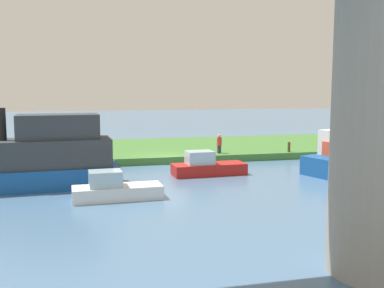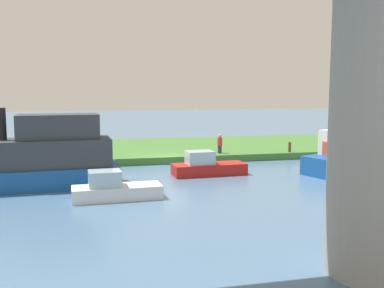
# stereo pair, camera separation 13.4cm
# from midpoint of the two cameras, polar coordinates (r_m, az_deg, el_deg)

# --- Properties ---
(ground_plane) EXTENTS (160.00, 160.00, 0.00)m
(ground_plane) POSITION_cam_midpoint_polar(r_m,az_deg,el_deg) (30.19, -3.15, -2.67)
(ground_plane) COLOR #4C7093
(grassy_bank) EXTENTS (80.00, 12.00, 0.50)m
(grassy_bank) POSITION_cam_midpoint_polar(r_m,az_deg,el_deg) (36.01, -4.85, -0.71)
(grassy_bank) COLOR #427533
(grassy_bank) RESTS_ON ground
(bridge_pylon) EXTENTS (2.87, 2.87, 9.09)m
(bridge_pylon) POSITION_cam_midpoint_polar(r_m,az_deg,el_deg) (12.96, 23.81, 4.06)
(bridge_pylon) COLOR #9E998E
(bridge_pylon) RESTS_ON ground
(person_on_bank) EXTENTS (0.41, 0.41, 1.39)m
(person_on_bank) POSITION_cam_midpoint_polar(r_m,az_deg,el_deg) (31.99, 3.71, 0.05)
(person_on_bank) COLOR #2D334C
(person_on_bank) RESTS_ON grassy_bank
(mooring_post) EXTENTS (0.20, 0.20, 0.74)m
(mooring_post) POSITION_cam_midpoint_polar(r_m,az_deg,el_deg) (33.41, 12.58, -0.39)
(mooring_post) COLOR brown
(mooring_post) RESTS_ON grassy_bank
(motorboat_red) EXTENTS (8.31, 3.18, 4.18)m
(motorboat_red) POSITION_cam_midpoint_polar(r_m,az_deg,el_deg) (24.18, -18.46, -1.74)
(motorboat_red) COLOR #195199
(motorboat_red) RESTS_ON ground
(pontoon_yellow) EXTENTS (8.97, 5.37, 4.35)m
(pontoon_yellow) POSITION_cam_midpoint_polar(r_m,az_deg,el_deg) (29.80, 22.05, -0.17)
(pontoon_yellow) COLOR #195199
(pontoon_yellow) RESTS_ON ground
(skiff_small) EXTENTS (4.44, 1.74, 1.46)m
(skiff_small) POSITION_cam_midpoint_polar(r_m,az_deg,el_deg) (26.48, 2.06, -2.89)
(skiff_small) COLOR red
(skiff_small) RESTS_ON ground
(riverboat_paddlewheel) EXTENTS (4.17, 1.62, 1.37)m
(riverboat_paddlewheel) POSITION_cam_midpoint_polar(r_m,az_deg,el_deg) (20.94, -9.83, -5.74)
(riverboat_paddlewheel) COLOR white
(riverboat_paddlewheel) RESTS_ON ground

